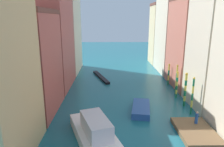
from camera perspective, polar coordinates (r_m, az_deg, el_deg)
name	(u,v)px	position (r m, az deg, el deg)	size (l,w,h in m)	color
ground_plane	(121,86)	(40.46, 2.54, -3.34)	(154.00, 154.00, 0.00)	#196070
building_left_1	(29,63)	(29.78, -21.57, 2.69)	(6.79, 9.98, 13.67)	#B25147
building_left_2	(50,30)	(39.91, -16.48, 11.14)	(6.79, 11.81, 20.89)	#B25147
building_left_3	(64,28)	(51.79, -12.88, 11.96)	(6.79, 12.03, 20.75)	beige
building_right_2	(222,29)	(32.68, 27.50, 10.71)	(6.79, 7.91, 22.29)	beige
building_right_3	(192,43)	(41.67, 20.83, 7.78)	(6.79, 10.71, 16.34)	#C6705B
building_right_4	(174,34)	(52.38, 16.34, 10.13)	(6.79, 11.48, 17.75)	beige
building_right_5	(163,34)	(61.97, 13.62, 10.37)	(6.79, 7.92, 16.56)	beige
waterfront_dock	(196,132)	(26.16, 21.64, -14.35)	(3.95, 6.07, 0.52)	brown
person_on_dock	(197,118)	(27.13, 21.85, -11.05)	(0.36, 0.36, 1.50)	#234C93
mooring_pole_0	(192,96)	(29.95, 20.86, -5.59)	(0.28, 0.28, 5.16)	#197247
mooring_pole_1	(185,89)	(32.32, 19.15, -4.03)	(0.37, 0.37, 5.07)	#197247
mooring_pole_2	(177,85)	(35.34, 17.10, -2.86)	(0.34, 0.34, 4.41)	#197247
mooring_pole_3	(176,79)	(37.05, 17.00, -1.48)	(0.31, 0.31, 5.11)	#197247
mooring_pole_4	(169,74)	(41.73, 15.02, -0.20)	(0.35, 0.35, 4.21)	#197247
vaporetto_white	(96,135)	(22.35, -4.29, -16.26)	(6.86, 11.22, 2.95)	white
gondola_black	(101,77)	(45.62, -3.01, -0.96)	(3.97, 9.63, 0.45)	black
motorboat_0	(141,109)	(29.79, 7.83, -9.36)	(3.21, 5.88, 0.88)	#234C93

